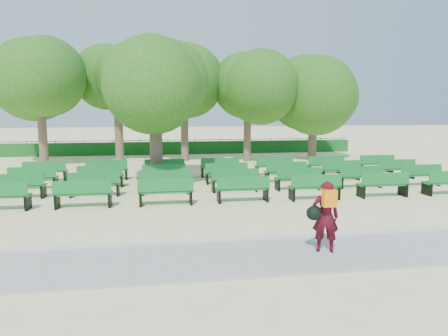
{
  "coord_description": "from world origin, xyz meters",
  "views": [
    {
      "loc": [
        -1.38,
        -15.73,
        3.31
      ],
      "look_at": [
        0.88,
        -1.0,
        1.1
      ],
      "focal_mm": 32.0,
      "sensor_mm": 36.0,
      "label": 1
    }
  ],
  "objects": [
    {
      "name": "bench_array",
      "position": [
        1.39,
        0.76,
        0.1
      ],
      "size": [
        1.92,
        0.68,
        1.19
      ],
      "rotation": [
        0.0,
        0.0,
        0.05
      ],
      "color": "#136E29",
      "rests_on": "ground"
    },
    {
      "name": "ground",
      "position": [
        0.0,
        0.0,
        0.0
      ],
      "size": [
        120.0,
        120.0,
        0.0
      ],
      "primitive_type": "plane",
      "color": "#F2E6A0"
    },
    {
      "name": "fence",
      "position": [
        0.0,
        14.4,
        0.0
      ],
      "size": [
        26.0,
        0.1,
        1.02
      ],
      "primitive_type": null,
      "color": "black",
      "rests_on": "ground"
    },
    {
      "name": "hedge",
      "position": [
        0.0,
        14.0,
        0.45
      ],
      "size": [
        26.0,
        0.7,
        0.9
      ],
      "primitive_type": "cube",
      "color": "#17591F",
      "rests_on": "ground"
    },
    {
      "name": "person",
      "position": [
        2.22,
        -7.38,
        0.91
      ],
      "size": [
        0.81,
        0.54,
        1.64
      ],
      "rotation": [
        0.0,
        0.0,
        2.87
      ],
      "color": "#440915",
      "rests_on": "ground"
    },
    {
      "name": "paving",
      "position": [
        0.0,
        -7.4,
        0.03
      ],
      "size": [
        30.0,
        2.2,
        0.06
      ],
      "primitive_type": "cube",
      "color": "#A5A5A1",
      "rests_on": "ground"
    },
    {
      "name": "tree_line",
      "position": [
        0.0,
        10.0,
        0.0
      ],
      "size": [
        21.8,
        6.8,
        7.04
      ],
      "primitive_type": null,
      "color": "#2F691C",
      "rests_on": "ground"
    },
    {
      "name": "curb",
      "position": [
        0.0,
        -6.25,
        0.05
      ],
      "size": [
        30.0,
        0.12,
        0.1
      ],
      "primitive_type": "cube",
      "color": "silver",
      "rests_on": "ground"
    },
    {
      "name": "tree_among",
      "position": [
        -1.68,
        2.04,
        4.43
      ],
      "size": [
        4.56,
        4.56,
        6.51
      ],
      "color": "brown",
      "rests_on": "ground"
    }
  ]
}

